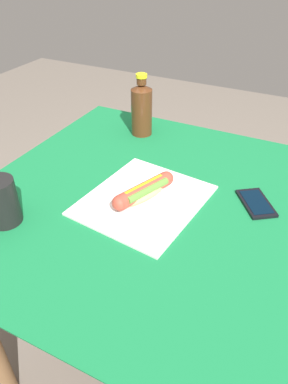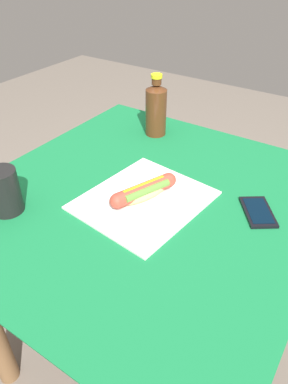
# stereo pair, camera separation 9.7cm
# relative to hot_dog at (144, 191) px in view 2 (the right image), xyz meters

# --- Properties ---
(ground_plane) EXTENTS (6.00, 6.00, 0.00)m
(ground_plane) POSITION_rel_hot_dog_xyz_m (-0.02, -0.01, -0.77)
(ground_plane) COLOR #6B6056
(ground_plane) RESTS_ON ground
(dining_table) EXTENTS (0.97, 0.92, 0.74)m
(dining_table) POSITION_rel_hot_dog_xyz_m (-0.02, -0.01, -0.18)
(dining_table) COLOR brown
(dining_table) RESTS_ON ground
(paper_wrapper) EXTENTS (0.37, 0.33, 0.01)m
(paper_wrapper) POSITION_rel_hot_dog_xyz_m (-0.00, -0.00, -0.03)
(paper_wrapper) COLOR silver
(paper_wrapper) RESTS_ON dining_table
(hot_dog) EXTENTS (0.20, 0.10, 0.05)m
(hot_dog) POSITION_rel_hot_dog_xyz_m (0.00, 0.00, 0.00)
(hot_dog) COLOR #E5BC75
(hot_dog) RESTS_ON paper_wrapper
(cell_phone) EXTENTS (0.14, 0.13, 0.01)m
(cell_phone) POSITION_rel_hot_dog_xyz_m (-0.12, 0.28, -0.03)
(cell_phone) COLOR black
(cell_phone) RESTS_ON dining_table
(soda_bottle) EXTENTS (0.07, 0.07, 0.22)m
(soda_bottle) POSITION_rel_hot_dog_xyz_m (-0.36, -0.19, 0.06)
(soda_bottle) COLOR #4C2814
(soda_bottle) RESTS_ON dining_table
(drinking_cup) EXTENTS (0.08, 0.08, 0.12)m
(drinking_cup) POSITION_rel_hot_dog_xyz_m (0.23, -0.28, 0.03)
(drinking_cup) COLOR black
(drinking_cup) RESTS_ON dining_table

